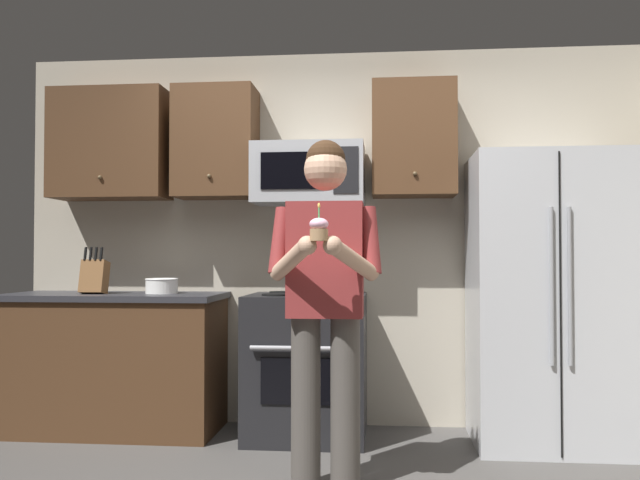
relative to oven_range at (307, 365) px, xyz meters
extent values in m
cube|color=#B7AD99|center=(0.15, 0.39, 0.84)|extent=(4.40, 0.10, 2.60)
cube|color=black|center=(0.00, 0.00, 0.00)|extent=(0.76, 0.66, 0.92)
cube|color=black|center=(0.00, -0.33, -0.04)|extent=(0.48, 0.01, 0.28)
cylinder|color=#99999E|center=(0.00, -0.36, 0.16)|extent=(0.60, 0.03, 0.03)
cylinder|color=black|center=(-0.18, -0.14, 0.46)|extent=(0.18, 0.18, 0.01)
cylinder|color=black|center=(0.18, -0.14, 0.46)|extent=(0.18, 0.18, 0.01)
cylinder|color=black|center=(-0.18, 0.14, 0.46)|extent=(0.18, 0.18, 0.01)
cylinder|color=black|center=(0.18, 0.14, 0.46)|extent=(0.18, 0.18, 0.01)
cube|color=#9EA0A5|center=(0.00, 0.12, 1.26)|extent=(0.74, 0.40, 0.40)
cube|color=black|center=(-0.09, -0.08, 1.26)|extent=(0.40, 0.01, 0.24)
cube|color=black|center=(0.26, -0.08, 1.26)|extent=(0.16, 0.01, 0.30)
cube|color=#B7BABF|center=(1.50, -0.04, 0.44)|extent=(0.90, 0.72, 1.80)
cylinder|color=gray|center=(1.45, -0.41, 0.54)|extent=(0.02, 0.02, 0.90)
cylinder|color=gray|center=(1.55, -0.41, 0.54)|extent=(0.02, 0.02, 0.90)
cube|color=black|center=(1.50, -0.40, 0.44)|extent=(0.01, 0.01, 1.74)
cube|color=#4C301C|center=(-1.40, 0.17, 1.49)|extent=(0.80, 0.34, 0.76)
sphere|color=brown|center=(-1.40, -0.01, 1.24)|extent=(0.03, 0.03, 0.03)
cube|color=#4C301C|center=(-0.65, 0.17, 1.49)|extent=(0.55, 0.34, 0.76)
sphere|color=brown|center=(-0.65, -0.01, 1.24)|extent=(0.03, 0.03, 0.03)
cube|color=#4C301C|center=(0.70, 0.17, 1.49)|extent=(0.55, 0.34, 0.76)
sphere|color=brown|center=(0.70, -0.01, 1.24)|extent=(0.03, 0.03, 0.03)
cube|color=#4C301C|center=(-1.30, 0.02, -0.02)|extent=(1.40, 0.62, 0.88)
cube|color=#2D2D33|center=(-1.30, 0.02, 0.44)|extent=(1.44, 0.66, 0.04)
cube|color=brown|center=(-1.42, -0.03, 0.57)|extent=(0.16, 0.15, 0.24)
cylinder|color=black|center=(-1.48, -0.05, 0.72)|extent=(0.02, 0.04, 0.09)
cylinder|color=black|center=(-1.44, -0.05, 0.72)|extent=(0.02, 0.04, 0.09)
cylinder|color=black|center=(-1.40, -0.05, 0.72)|extent=(0.02, 0.04, 0.09)
cylinder|color=black|center=(-1.37, -0.05, 0.72)|extent=(0.02, 0.04, 0.09)
cylinder|color=white|center=(-0.98, 0.04, 0.51)|extent=(0.21, 0.21, 0.10)
torus|color=white|center=(-0.98, 0.04, 0.55)|extent=(0.22, 0.22, 0.01)
cylinder|color=#4C4742|center=(0.11, -0.95, -0.03)|extent=(0.15, 0.15, 0.86)
cylinder|color=#4C4742|center=(0.31, -0.95, -0.03)|extent=(0.15, 0.15, 0.86)
cube|color=maroon|center=(0.21, -0.95, 0.69)|extent=(0.38, 0.22, 0.58)
sphere|color=tan|center=(0.21, -0.95, 1.15)|extent=(0.22, 0.22, 0.22)
sphere|color=#382314|center=(0.21, -0.94, 1.20)|extent=(0.20, 0.20, 0.20)
cylinder|color=maroon|center=(-0.02, -0.98, 0.78)|extent=(0.15, 0.18, 0.35)
cylinder|color=tan|center=(0.06, -1.14, 0.69)|extent=(0.26, 0.33, 0.21)
sphere|color=tan|center=(0.15, -1.27, 0.76)|extent=(0.09, 0.09, 0.09)
cylinder|color=maroon|center=(0.43, -0.98, 0.78)|extent=(0.15, 0.18, 0.35)
cylinder|color=tan|center=(0.36, -1.14, 0.69)|extent=(0.26, 0.33, 0.21)
sphere|color=tan|center=(0.27, -1.27, 0.76)|extent=(0.09, 0.09, 0.09)
cylinder|color=#A87F56|center=(0.21, -1.29, 0.80)|extent=(0.08, 0.08, 0.06)
ellipsoid|color=#F2B2CC|center=(0.21, -1.29, 0.85)|extent=(0.09, 0.09, 0.06)
cylinder|color=#4CBF66|center=(0.21, -1.29, 0.90)|extent=(0.01, 0.01, 0.06)
ellipsoid|color=#FFD159|center=(0.21, -1.29, 0.94)|extent=(0.01, 0.01, 0.02)
camera|label=1|loc=(0.50, -4.33, 0.70)|focal=37.58mm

